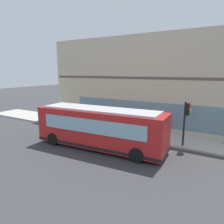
{
  "coord_description": "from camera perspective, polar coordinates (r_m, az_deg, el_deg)",
  "views": [
    {
      "loc": [
        -12.62,
        -7.8,
        5.75
      ],
      "look_at": [
        2.74,
        1.23,
        2.21
      ],
      "focal_mm": 32.89,
      "sensor_mm": 36.0,
      "label": 1
    }
  ],
  "objects": [
    {
      "name": "pedestrian_walking_along_curb",
      "position": [
        19.14,
        14.84,
        -3.31
      ],
      "size": [
        0.32,
        0.32,
        1.61
      ],
      "color": "#8C3F8C",
      "rests_on": "sidewalk_curb"
    },
    {
      "name": "ground",
      "position": [
        15.91,
        -1.2,
        -9.96
      ],
      "size": [
        120.0,
        120.0,
        0.0
      ],
      "primitive_type": "plane",
      "color": "#38383A"
    },
    {
      "name": "city_bus_nearside",
      "position": [
        15.51,
        -3.49,
        -4.48
      ],
      "size": [
        3.11,
        10.17,
        3.07
      ],
      "color": "red",
      "rests_on": "ground"
    },
    {
      "name": "sidewalk_curb",
      "position": [
        19.66,
        5.74,
        -5.6
      ],
      "size": [
        3.83,
        40.0,
        0.15
      ],
      "primitive_type": "cube",
      "color": "#B2ADA3",
      "rests_on": "ground"
    },
    {
      "name": "traffic_light_near_corner",
      "position": [
        16.18,
        20.01,
        -0.95
      ],
      "size": [
        0.32,
        0.49,
        3.41
      ],
      "color": "black",
      "rests_on": "sidewalk_curb"
    },
    {
      "name": "pedestrian_near_hydrant",
      "position": [
        20.87,
        2.67,
        -1.48
      ],
      "size": [
        0.32,
        0.32,
        1.75
      ],
      "color": "black",
      "rests_on": "sidewalk_curb"
    },
    {
      "name": "building_corner",
      "position": [
        23.83,
        11.44,
        8.35
      ],
      "size": [
        6.96,
        22.52,
        9.3
      ],
      "color": "beige",
      "rests_on": "ground"
    },
    {
      "name": "fire_hydrant",
      "position": [
        18.5,
        4.26,
        -5.24
      ],
      "size": [
        0.35,
        0.35,
        0.74
      ],
      "color": "gold",
      "rests_on": "sidewalk_curb"
    }
  ]
}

